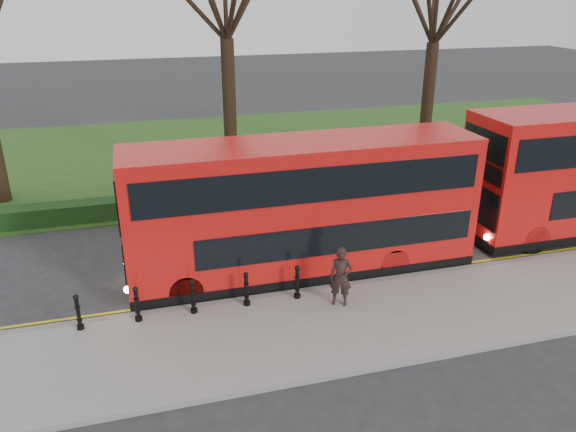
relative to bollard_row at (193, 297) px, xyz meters
name	(u,v)px	position (x,y,z in m)	size (l,w,h in m)	color
ground	(227,288)	(1.16, 1.35, -0.65)	(120.00, 120.00, 0.00)	#28282B
pavement	(246,341)	(1.16, -1.65, -0.57)	(60.00, 4.00, 0.15)	gray
kerb	(232,303)	(1.16, 0.35, -0.57)	(60.00, 0.25, 0.16)	slate
grass_verge	(180,156)	(1.16, 16.35, -0.62)	(60.00, 18.00, 0.06)	#274717
hedge	(199,201)	(1.16, 8.15, -0.25)	(60.00, 0.90, 0.80)	black
yellow_line_outer	(231,299)	(1.16, 0.65, -0.64)	(60.00, 0.10, 0.01)	yellow
yellow_line_inner	(230,296)	(1.16, 0.85, -0.64)	(60.00, 0.10, 0.01)	yellow
bollard_row	(193,297)	(0.00, 0.00, 0.00)	(6.24, 0.15, 1.00)	black
bus_lead	(303,209)	(3.74, 1.76, 1.56)	(11.01, 2.53, 4.38)	red
pedestrian	(341,277)	(4.14, -0.69, 0.39)	(0.65, 0.42, 1.77)	black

